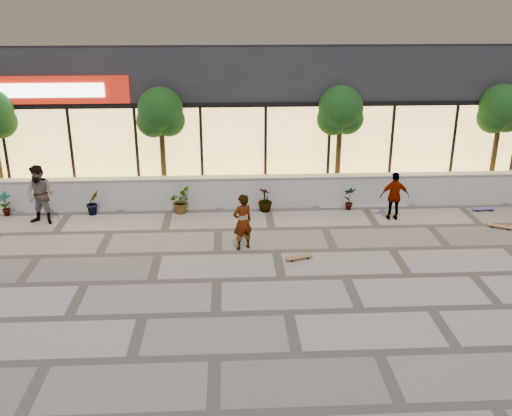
{
  "coord_description": "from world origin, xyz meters",
  "views": [
    {
      "loc": [
        -1.3,
        -11.14,
        6.69
      ],
      "look_at": [
        -0.57,
        3.28,
        1.3
      ],
      "focal_mm": 40.0,
      "sensor_mm": 36.0,
      "label": 1
    }
  ],
  "objects_px": {
    "skateboard_right_near": "(501,226)",
    "skater_left": "(40,195)",
    "tree_mideast": "(340,113)",
    "skater_right_near": "(395,196)",
    "tree_east": "(501,112)",
    "skater_center": "(243,222)",
    "tree_midwest": "(161,115)",
    "skateboard_center": "(299,257)",
    "skateboard_right_far": "(484,209)"
  },
  "relations": [
    {
      "from": "skater_right_near",
      "to": "skater_left",
      "type": "bearing_deg",
      "value": 3.06
    },
    {
      "from": "skateboard_center",
      "to": "skateboard_right_far",
      "type": "xyz_separation_m",
      "value": [
        6.58,
        3.4,
        0.0
      ]
    },
    {
      "from": "tree_mideast",
      "to": "skater_right_near",
      "type": "xyz_separation_m",
      "value": [
        1.42,
        -2.18,
        -2.21
      ]
    },
    {
      "from": "skateboard_right_near",
      "to": "skater_left",
      "type": "bearing_deg",
      "value": -157.8
    },
    {
      "from": "tree_east",
      "to": "skater_left",
      "type": "height_order",
      "value": "tree_east"
    },
    {
      "from": "tree_east",
      "to": "skateboard_right_far",
      "type": "xyz_separation_m",
      "value": [
        -0.85,
        -1.59,
        -2.91
      ]
    },
    {
      "from": "tree_east",
      "to": "skateboard_right_far",
      "type": "bearing_deg",
      "value": -118.19
    },
    {
      "from": "skater_center",
      "to": "tree_midwest",
      "type": "bearing_deg",
      "value": -85.75
    },
    {
      "from": "skater_left",
      "to": "skateboard_right_far",
      "type": "height_order",
      "value": "skater_left"
    },
    {
      "from": "tree_midwest",
      "to": "tree_east",
      "type": "height_order",
      "value": "same"
    },
    {
      "from": "skateboard_center",
      "to": "tree_midwest",
      "type": "bearing_deg",
      "value": 110.32
    },
    {
      "from": "skateboard_right_near",
      "to": "skater_center",
      "type": "bearing_deg",
      "value": -145.47
    },
    {
      "from": "tree_east",
      "to": "skater_center",
      "type": "height_order",
      "value": "tree_east"
    },
    {
      "from": "tree_midwest",
      "to": "tree_east",
      "type": "relative_size",
      "value": 1.0
    },
    {
      "from": "skater_center",
      "to": "skateboard_right_near",
      "type": "bearing_deg",
      "value": 160.37
    },
    {
      "from": "tree_mideast",
      "to": "tree_east",
      "type": "xyz_separation_m",
      "value": [
        5.5,
        0.0,
        0.0
      ]
    },
    {
      "from": "skater_center",
      "to": "skateboard_right_near",
      "type": "height_order",
      "value": "skater_center"
    },
    {
      "from": "skater_left",
      "to": "skateboard_center",
      "type": "relative_size",
      "value": 2.41
    },
    {
      "from": "tree_midwest",
      "to": "skater_left",
      "type": "xyz_separation_m",
      "value": [
        -3.59,
        -1.97,
        -2.05
      ]
    },
    {
      "from": "skateboard_center",
      "to": "skateboard_right_near",
      "type": "height_order",
      "value": "skateboard_center"
    },
    {
      "from": "skater_left",
      "to": "skater_right_near",
      "type": "relative_size",
      "value": 1.21
    },
    {
      "from": "tree_east",
      "to": "skateboard_center",
      "type": "bearing_deg",
      "value": -146.12
    },
    {
      "from": "skater_center",
      "to": "tree_mideast",
      "type": "bearing_deg",
      "value": -156.63
    },
    {
      "from": "tree_mideast",
      "to": "skater_left",
      "type": "bearing_deg",
      "value": -168.38
    },
    {
      "from": "tree_east",
      "to": "skateboard_center",
      "type": "distance_m",
      "value": 9.41
    },
    {
      "from": "tree_east",
      "to": "skater_left",
      "type": "bearing_deg",
      "value": -172.55
    },
    {
      "from": "skater_right_near",
      "to": "tree_east",
      "type": "bearing_deg",
      "value": -147.69
    },
    {
      "from": "tree_mideast",
      "to": "skateboard_right_far",
      "type": "bearing_deg",
      "value": -18.94
    },
    {
      "from": "tree_mideast",
      "to": "skater_center",
      "type": "height_order",
      "value": "tree_mideast"
    },
    {
      "from": "tree_midwest",
      "to": "tree_mideast",
      "type": "relative_size",
      "value": 1.0
    },
    {
      "from": "tree_east",
      "to": "skater_left",
      "type": "relative_size",
      "value": 2.09
    },
    {
      "from": "tree_east",
      "to": "skateboard_right_near",
      "type": "bearing_deg",
      "value": -107.8
    },
    {
      "from": "tree_east",
      "to": "skater_center",
      "type": "bearing_deg",
      "value": -154.88
    },
    {
      "from": "tree_east",
      "to": "skateboard_right_near",
      "type": "xyz_separation_m",
      "value": [
        -1.0,
        -3.12,
        -2.91
      ]
    },
    {
      "from": "skater_center",
      "to": "skater_left",
      "type": "xyz_separation_m",
      "value": [
        -6.16,
        2.21,
        0.13
      ]
    },
    {
      "from": "skater_center",
      "to": "skateboard_right_far",
      "type": "relative_size",
      "value": 2.1
    },
    {
      "from": "skater_left",
      "to": "skateboard_right_near",
      "type": "xyz_separation_m",
      "value": [
        14.09,
        -1.14,
        -0.86
      ]
    },
    {
      "from": "tree_midwest",
      "to": "tree_mideast",
      "type": "xyz_separation_m",
      "value": [
        6.0,
        0.0,
        0.0
      ]
    },
    {
      "from": "tree_mideast",
      "to": "skater_left",
      "type": "height_order",
      "value": "tree_mideast"
    },
    {
      "from": "tree_midwest",
      "to": "skateboard_right_near",
      "type": "bearing_deg",
      "value": -16.53
    },
    {
      "from": "tree_east",
      "to": "skater_left",
      "type": "xyz_separation_m",
      "value": [
        -15.09,
        -1.97,
        -2.05
      ]
    },
    {
      "from": "tree_midwest",
      "to": "skater_center",
      "type": "distance_m",
      "value": 5.37
    },
    {
      "from": "tree_midwest",
      "to": "skater_left",
      "type": "height_order",
      "value": "tree_midwest"
    },
    {
      "from": "tree_midwest",
      "to": "skater_left",
      "type": "bearing_deg",
      "value": -151.2
    },
    {
      "from": "tree_mideast",
      "to": "skater_right_near",
      "type": "distance_m",
      "value": 3.42
    },
    {
      "from": "tree_mideast",
      "to": "skater_left",
      "type": "xyz_separation_m",
      "value": [
        -9.59,
        -1.97,
        -2.05
      ]
    },
    {
      "from": "skater_right_near",
      "to": "tree_mideast",
      "type": "bearing_deg",
      "value": -52.84
    },
    {
      "from": "tree_midwest",
      "to": "tree_mideast",
      "type": "distance_m",
      "value": 6.0
    },
    {
      "from": "skater_right_near",
      "to": "skateboard_center",
      "type": "height_order",
      "value": "skater_right_near"
    },
    {
      "from": "tree_east",
      "to": "skateboard_right_near",
      "type": "relative_size",
      "value": 5.29
    }
  ]
}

